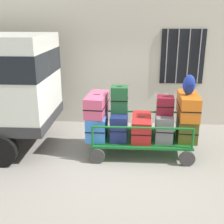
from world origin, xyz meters
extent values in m
plane|color=gray|center=(0.00, 0.00, 0.00)|extent=(40.00, 40.00, 0.00)
cube|color=beige|center=(0.00, 2.50, 2.50)|extent=(12.00, 0.30, 5.00)
cube|color=black|center=(1.61, 2.33, 2.00)|extent=(1.20, 0.04, 1.50)
cylinder|color=gray|center=(1.16, 2.29, 2.00)|extent=(0.03, 0.03, 1.50)
cylinder|color=gray|center=(1.46, 2.29, 2.00)|extent=(0.03, 0.03, 1.50)
cylinder|color=gray|center=(1.76, 2.29, 2.00)|extent=(0.03, 0.03, 1.50)
cylinder|color=gray|center=(2.06, 2.29, 2.00)|extent=(0.03, 0.03, 1.50)
cylinder|color=black|center=(-2.54, -0.44, 0.35)|extent=(0.70, 0.22, 0.70)
cube|color=#146023|center=(0.45, 0.38, 0.37)|extent=(2.21, 1.16, 0.05)
cylinder|color=#383838|center=(1.41, -0.23, 0.17)|extent=(0.34, 0.06, 0.34)
cylinder|color=#383838|center=(1.41, 0.98, 0.17)|extent=(0.34, 0.06, 0.34)
cylinder|color=#383838|center=(-0.52, -0.23, 0.17)|extent=(0.34, 0.06, 0.34)
cylinder|color=#383838|center=(-0.52, 0.98, 0.17)|extent=(0.34, 0.06, 0.34)
cylinder|color=#146023|center=(1.51, -0.17, 0.62)|extent=(0.04, 0.04, 0.44)
cylinder|color=#146023|center=(1.51, 0.92, 0.62)|extent=(0.04, 0.04, 0.44)
cylinder|color=#146023|center=(-0.62, -0.17, 0.62)|extent=(0.04, 0.04, 0.44)
cylinder|color=#146023|center=(-0.62, 0.92, 0.62)|extent=(0.04, 0.04, 0.44)
cylinder|color=#146023|center=(0.45, -0.17, 0.84)|extent=(2.13, 0.04, 0.04)
cylinder|color=#146023|center=(0.45, 0.92, 0.84)|extent=(2.13, 0.04, 0.04)
cube|color=#3372C6|center=(-0.58, 0.39, 0.66)|extent=(0.44, 0.93, 0.53)
cube|color=black|center=(-0.58, 0.39, 0.66)|extent=(0.45, 0.94, 0.02)
cube|color=black|center=(-0.58, 0.39, 0.92)|extent=(0.15, 0.03, 0.02)
cube|color=#CC4C72|center=(-0.58, 0.41, 1.16)|extent=(0.50, 0.99, 0.46)
cube|color=black|center=(-0.58, 0.41, 1.16)|extent=(0.51, 1.00, 0.02)
cube|color=black|center=(-0.58, 0.41, 1.39)|extent=(0.15, 0.04, 0.02)
cube|color=navy|center=(-0.07, 0.42, 0.69)|extent=(0.38, 0.95, 0.59)
cube|color=black|center=(-0.07, 0.42, 0.69)|extent=(0.39, 0.96, 0.02)
cube|color=black|center=(-0.07, 0.42, 0.98)|extent=(0.13, 0.03, 0.02)
cube|color=#194C28|center=(-0.07, 0.41, 1.29)|extent=(0.38, 0.35, 0.59)
cube|color=black|center=(-0.07, 0.41, 1.29)|extent=(0.39, 0.36, 0.02)
cube|color=black|center=(-0.07, 0.41, 1.58)|extent=(0.13, 0.03, 0.02)
cube|color=#B21E1E|center=(0.45, 0.36, 0.64)|extent=(0.47, 0.98, 0.50)
cube|color=black|center=(0.45, 0.36, 0.64)|extent=(0.48, 0.99, 0.02)
cube|color=black|center=(0.45, 0.36, 0.89)|extent=(0.15, 0.04, 0.02)
cube|color=slate|center=(0.96, 0.39, 0.69)|extent=(0.44, 0.92, 0.59)
cube|color=black|center=(0.96, 0.39, 0.69)|extent=(0.45, 0.93, 0.02)
cube|color=black|center=(0.96, 0.39, 0.98)|extent=(0.13, 0.04, 0.02)
cube|color=maroon|center=(0.96, 0.37, 1.19)|extent=(0.39, 0.38, 0.38)
cube|color=black|center=(0.96, 0.37, 1.19)|extent=(0.40, 0.39, 0.02)
cube|color=black|center=(0.96, 0.37, 1.37)|extent=(0.13, 0.04, 0.02)
cube|color=#4C5119|center=(1.47, 0.34, 0.65)|extent=(0.47, 0.77, 0.51)
cube|color=black|center=(1.47, 0.34, 0.65)|extent=(0.49, 0.78, 0.02)
cube|color=black|center=(1.47, 0.34, 0.90)|extent=(0.15, 0.04, 0.02)
cube|color=orange|center=(1.47, 0.41, 1.17)|extent=(0.46, 1.02, 0.52)
cube|color=black|center=(1.47, 0.41, 1.17)|extent=(0.47, 1.04, 0.02)
cube|color=black|center=(1.47, 0.41, 1.43)|extent=(0.14, 0.04, 0.02)
ellipsoid|color=navy|center=(1.44, 0.34, 1.66)|extent=(0.27, 0.19, 0.44)
cube|color=navy|center=(1.44, 0.25, 1.62)|extent=(0.14, 0.06, 0.15)
camera|label=1|loc=(0.15, -5.82, 3.06)|focal=46.08mm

